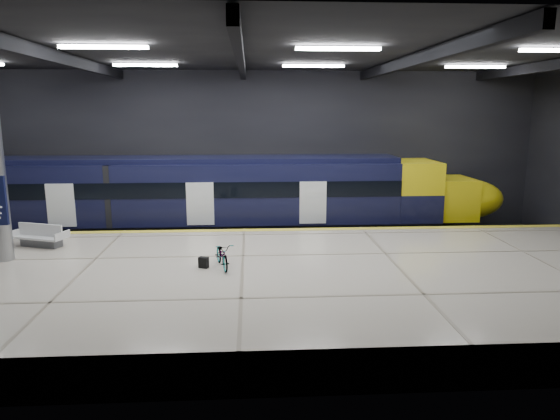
{
  "coord_description": "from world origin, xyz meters",
  "views": [
    {
      "loc": [
        0.29,
        -17.66,
        6.04
      ],
      "look_at": [
        1.43,
        1.5,
        2.2
      ],
      "focal_mm": 32.0,
      "sensor_mm": 36.0,
      "label": 1
    }
  ],
  "objects": [
    {
      "name": "train",
      "position": [
        -3.14,
        5.5,
        2.06
      ],
      "size": [
        29.4,
        2.84,
        3.79
      ],
      "color": "black",
      "rests_on": "ground"
    },
    {
      "name": "bench",
      "position": [
        -7.46,
        0.68,
        1.4
      ],
      "size": [
        2.09,
        1.41,
        0.86
      ],
      "rotation": [
        0.0,
        0.0,
        -0.34
      ],
      "color": "#595B60",
      "rests_on": "platform"
    },
    {
      "name": "rails",
      "position": [
        0.0,
        5.5,
        0.08
      ],
      "size": [
        30.0,
        1.52,
        0.16
      ],
      "color": "gray",
      "rests_on": "ground"
    },
    {
      "name": "ground",
      "position": [
        0.0,
        0.0,
        0.0
      ],
      "size": [
        30.0,
        30.0,
        0.0
      ],
      "primitive_type": "plane",
      "color": "black",
      "rests_on": "ground"
    },
    {
      "name": "room_shell",
      "position": [
        -0.0,
        0.0,
        5.72
      ],
      "size": [
        30.1,
        16.1,
        8.05
      ],
      "color": "black",
      "rests_on": "ground"
    },
    {
      "name": "safety_strip",
      "position": [
        0.0,
        2.75,
        1.11
      ],
      "size": [
        30.0,
        0.4,
        0.01
      ],
      "primitive_type": "cube",
      "color": "yellow",
      "rests_on": "platform"
    },
    {
      "name": "platform",
      "position": [
        0.0,
        -2.5,
        0.55
      ],
      "size": [
        30.0,
        11.0,
        1.1
      ],
      "primitive_type": "cube",
      "color": "beige",
      "rests_on": "ground"
    },
    {
      "name": "bicycle",
      "position": [
        -0.64,
        -2.27,
        1.52
      ],
      "size": [
        0.93,
        1.68,
        0.84
      ],
      "primitive_type": "imported",
      "rotation": [
        0.0,
        0.0,
        0.25
      ],
      "color": "#99999E",
      "rests_on": "platform"
    },
    {
      "name": "pannier_bag",
      "position": [
        -1.24,
        -2.27,
        1.28
      ],
      "size": [
        0.35,
        0.28,
        0.35
      ],
      "primitive_type": "cube",
      "rotation": [
        0.0,
        0.0,
        -0.41
      ],
      "color": "black",
      "rests_on": "platform"
    }
  ]
}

